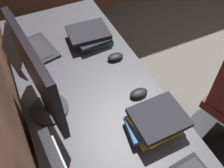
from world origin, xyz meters
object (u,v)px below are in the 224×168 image
at_px(drawer_pedestal, 98,140).
at_px(mouse_main, 115,57).
at_px(book_stack_near, 156,122).
at_px(book_stack_far, 90,35).
at_px(mouse_spare, 139,93).
at_px(monitor_primary, 38,76).
at_px(laptop_leftmost, 28,49).

xyz_separation_m(drawer_pedestal, mouse_main, (0.29, -0.26, 0.40)).
relative_size(mouse_main, book_stack_near, 0.37).
relative_size(drawer_pedestal, book_stack_far, 2.45).
bearing_deg(mouse_spare, mouse_main, -1.77).
bearing_deg(book_stack_near, monitor_primary, 53.09).
bearing_deg(monitor_primary, book_stack_far, -43.21).
bearing_deg(monitor_primary, mouse_main, -67.77).
height_order(laptop_leftmost, mouse_spare, laptop_leftmost).
bearing_deg(book_stack_near, mouse_spare, -7.42).
relative_size(mouse_spare, book_stack_near, 0.37).
bearing_deg(mouse_spare, laptop_leftmost, 38.36).
height_order(drawer_pedestal, laptop_leftmost, laptop_leftmost).
relative_size(drawer_pedestal, laptop_leftmost, 2.04).
bearing_deg(laptop_leftmost, mouse_spare, -141.64).
bearing_deg(laptop_leftmost, mouse_main, -120.31).
distance_m(drawer_pedestal, mouse_spare, 0.47).
bearing_deg(mouse_main, book_stack_far, 16.26).
distance_m(drawer_pedestal, laptop_leftmost, 0.74).
relative_size(laptop_leftmost, mouse_spare, 3.27).
distance_m(laptop_leftmost, mouse_spare, 0.76).
height_order(drawer_pedestal, mouse_main, mouse_main).
distance_m(drawer_pedestal, book_stack_far, 0.70).
xyz_separation_m(book_stack_near, book_stack_far, (0.77, 0.03, -0.02)).
distance_m(monitor_primary, mouse_spare, 0.55).
distance_m(mouse_main, book_stack_far, 0.25).
height_order(monitor_primary, book_stack_near, monitor_primary).
height_order(drawer_pedestal, monitor_primary, monitor_primary).
bearing_deg(book_stack_near, drawer_pedestal, 42.99).
relative_size(book_stack_near, book_stack_far, 1.00).
bearing_deg(drawer_pedestal, monitor_primary, 67.41).
bearing_deg(laptop_leftmost, drawer_pedestal, -159.06).
distance_m(mouse_spare, book_stack_far, 0.56).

